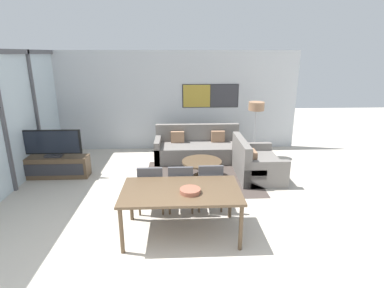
% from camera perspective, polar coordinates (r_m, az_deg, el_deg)
% --- Properties ---
extents(ground_plane, '(24.00, 24.00, 0.00)m').
position_cam_1_polar(ground_plane, '(4.09, -5.99, -24.81)').
color(ground_plane, beige).
extents(wall_back, '(7.35, 0.09, 2.80)m').
position_cam_1_polar(wall_back, '(8.68, -4.05, 8.16)').
color(wall_back, silver).
rests_on(wall_back, ground_plane).
extents(window_wall_left, '(0.07, 5.53, 2.80)m').
position_cam_1_polar(window_wall_left, '(6.85, -32.60, 4.28)').
color(window_wall_left, silver).
rests_on(window_wall_left, ground_plane).
extents(area_rug, '(2.55, 2.16, 0.01)m').
position_cam_1_polar(area_rug, '(6.86, 1.86, -6.38)').
color(area_rug, '#473D38').
rests_on(area_rug, ground_plane).
extents(tv_console, '(1.49, 0.40, 0.49)m').
position_cam_1_polar(tv_console, '(7.50, -24.59, -3.97)').
color(tv_console, brown).
rests_on(tv_console, ground_plane).
extents(television, '(1.28, 0.20, 0.62)m').
position_cam_1_polar(television, '(7.33, -25.11, 0.10)').
color(television, '#2D2D33').
rests_on(television, tv_console).
extents(sofa_main, '(2.26, 0.96, 0.88)m').
position_cam_1_polar(sofa_main, '(8.00, 1.15, -0.86)').
color(sofa_main, slate).
rests_on(sofa_main, ground_plane).
extents(sofa_side, '(0.96, 1.43, 0.88)m').
position_cam_1_polar(sofa_side, '(7.00, 11.78, -3.85)').
color(sofa_side, slate).
rests_on(sofa_side, ground_plane).
extents(coffee_table, '(0.89, 0.89, 0.41)m').
position_cam_1_polar(coffee_table, '(6.75, 1.88, -4.03)').
color(coffee_table, brown).
rests_on(coffee_table, ground_plane).
extents(dining_table, '(1.79, 1.01, 0.75)m').
position_cam_1_polar(dining_table, '(4.58, -2.10, -9.43)').
color(dining_table, brown).
rests_on(dining_table, ground_plane).
extents(dining_chair_left, '(0.46, 0.46, 0.88)m').
position_cam_1_polar(dining_chair_left, '(5.32, -7.80, -7.85)').
color(dining_chair_left, '#4C4C51').
rests_on(dining_chair_left, ground_plane).
extents(dining_chair_centre, '(0.46, 0.46, 0.88)m').
position_cam_1_polar(dining_chair_centre, '(5.30, -2.16, -7.76)').
color(dining_chair_centre, '#4C4C51').
rests_on(dining_chair_centre, ground_plane).
extents(dining_chair_right, '(0.46, 0.46, 0.88)m').
position_cam_1_polar(dining_chair_right, '(5.36, 3.42, -7.48)').
color(dining_chair_right, '#4C4C51').
rests_on(dining_chair_right, ground_plane).
extents(fruit_bowl, '(0.31, 0.31, 0.06)m').
position_cam_1_polar(fruit_bowl, '(4.44, -0.36, -8.85)').
color(fruit_bowl, '#995642').
rests_on(fruit_bowl, dining_table).
extents(floor_lamp, '(0.41, 0.41, 1.51)m').
position_cam_1_polar(floor_lamp, '(8.05, 12.13, 6.45)').
color(floor_lamp, '#2D2D33').
rests_on(floor_lamp, ground_plane).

